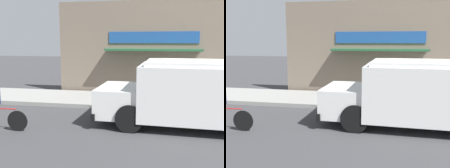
# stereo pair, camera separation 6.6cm
# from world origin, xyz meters

# --- Properties ---
(ground_plane) EXTENTS (70.00, 70.00, 0.00)m
(ground_plane) POSITION_xyz_m (0.00, 0.00, 0.00)
(ground_plane) COLOR #38383A
(sidewalk) EXTENTS (28.00, 2.95, 0.17)m
(sidewalk) POSITION_xyz_m (0.00, 1.48, 0.08)
(sidewalk) COLOR gray
(sidewalk) RESTS_ON ground_plane
(storefront) EXTENTS (13.48, 0.97, 4.76)m
(storefront) POSITION_xyz_m (-0.08, 3.19, 2.39)
(storefront) COLOR #756656
(storefront) RESTS_ON ground_plane
(school_bus) EXTENTS (6.30, 2.94, 2.15)m
(school_bus) POSITION_xyz_m (-0.09, -1.58, 1.14)
(school_bus) COLOR white
(school_bus) RESTS_ON ground_plane
(trash_bin) EXTENTS (0.49, 0.49, 0.91)m
(trash_bin) POSITION_xyz_m (-1.74, 1.43, 0.62)
(trash_bin) COLOR slate
(trash_bin) RESTS_ON sidewalk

